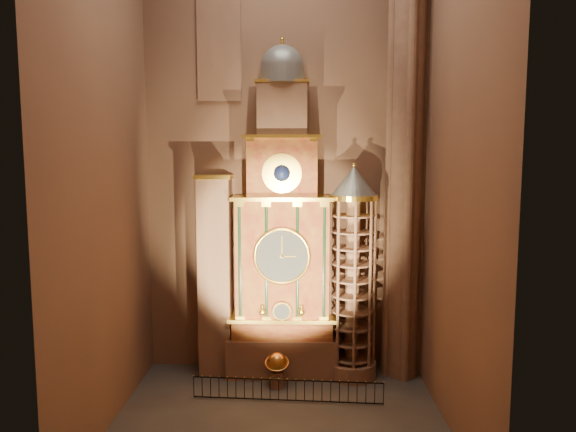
{
  "coord_description": "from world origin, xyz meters",
  "views": [
    {
      "loc": [
        0.73,
        -20.44,
        10.93
      ],
      "look_at": [
        0.31,
        3.0,
        8.36
      ],
      "focal_mm": 32.0,
      "sensor_mm": 36.0,
      "label": 1
    }
  ],
  "objects_px": {
    "astronomical_clock": "(282,245)",
    "iron_railing": "(287,390)",
    "portrait_tower": "(215,275)",
    "stair_turret": "(352,274)",
    "celestial_globe": "(277,366)"
  },
  "relations": [
    {
      "from": "astronomical_clock",
      "to": "iron_railing",
      "type": "distance_m",
      "value": 6.92
    },
    {
      "from": "portrait_tower",
      "to": "iron_railing",
      "type": "bearing_deg",
      "value": -40.99
    },
    {
      "from": "portrait_tower",
      "to": "celestial_globe",
      "type": "relative_size",
      "value": 6.01
    },
    {
      "from": "stair_turret",
      "to": "iron_railing",
      "type": "relative_size",
      "value": 1.25
    },
    {
      "from": "stair_turret",
      "to": "celestial_globe",
      "type": "relative_size",
      "value": 6.36
    },
    {
      "from": "astronomical_clock",
      "to": "stair_turret",
      "type": "relative_size",
      "value": 1.55
    },
    {
      "from": "astronomical_clock",
      "to": "celestial_globe",
      "type": "relative_size",
      "value": 9.84
    },
    {
      "from": "astronomical_clock",
      "to": "portrait_tower",
      "type": "bearing_deg",
      "value": 179.71
    },
    {
      "from": "astronomical_clock",
      "to": "iron_railing",
      "type": "xyz_separation_m",
      "value": [
        0.3,
        -3.2,
        -6.13
      ]
    },
    {
      "from": "stair_turret",
      "to": "astronomical_clock",
      "type": "bearing_deg",
      "value": 175.7
    },
    {
      "from": "celestial_globe",
      "to": "iron_railing",
      "type": "bearing_deg",
      "value": -71.36
    },
    {
      "from": "astronomical_clock",
      "to": "stair_turret",
      "type": "bearing_deg",
      "value": -4.3
    },
    {
      "from": "stair_turret",
      "to": "iron_railing",
      "type": "distance_m",
      "value": 6.41
    },
    {
      "from": "portrait_tower",
      "to": "stair_turret",
      "type": "relative_size",
      "value": 0.94
    },
    {
      "from": "portrait_tower",
      "to": "stair_turret",
      "type": "bearing_deg",
      "value": -2.33
    }
  ]
}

